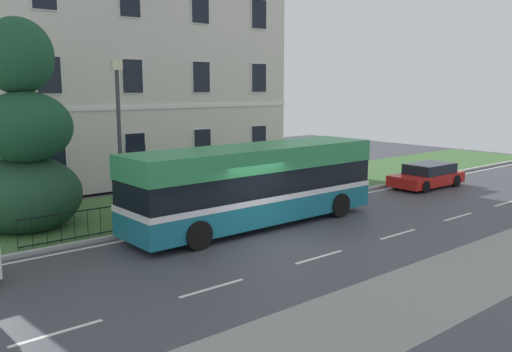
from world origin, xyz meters
name	(u,v)px	position (x,y,z in m)	size (l,w,h in m)	color
ground_plane	(255,236)	(0.00, 1.27, -0.01)	(60.00, 56.00, 0.18)	#404148
georgian_townhouse	(95,50)	(0.70, 15.59, 7.09)	(20.37, 8.49, 13.87)	beige
iron_verge_railing	(219,201)	(0.70, 4.40, 0.62)	(15.38, 0.04, 0.97)	black
evergreen_tree	(24,150)	(-5.82, 7.05, 2.94)	(3.94, 3.94, 7.63)	#423328
single_decker_bus	(255,184)	(0.96, 2.42, 1.57)	(10.35, 2.76, 2.98)	#196E82
parked_hatchback_00	(427,176)	(12.78, 2.69, 0.59)	(4.32, 2.00, 1.21)	red
street_lamp_post	(119,131)	(-3.15, 5.03, 3.57)	(0.36, 0.24, 5.95)	#333338
litter_bin	(288,184)	(5.39, 5.34, 0.66)	(0.49, 0.49, 1.07)	#4C4742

